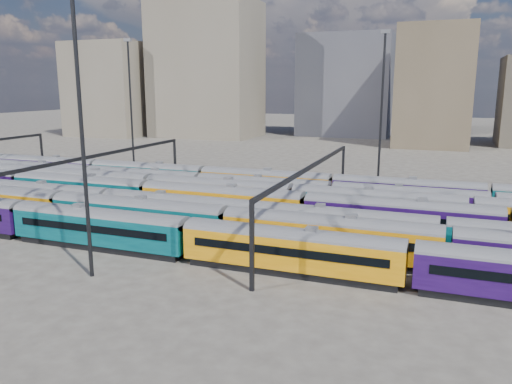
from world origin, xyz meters
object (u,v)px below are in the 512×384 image
(rake_1, at_px, (329,232))
(rake_2, at_px, (177,207))
(rake_0, at_px, (411,259))
(mast_2, at_px, (81,123))

(rake_1, height_order, rake_2, rake_1)
(rake_1, xyz_separation_m, rake_2, (-19.97, 5.00, -0.24))
(rake_0, xyz_separation_m, rake_2, (-28.11, 10.00, -0.12))
(rake_0, bearing_deg, rake_2, 160.42)
(rake_2, bearing_deg, rake_1, -14.06)
(rake_2, bearing_deg, mast_2, -88.02)
(rake_0, xyz_separation_m, rake_1, (-8.14, 5.00, 0.13))
(rake_2, xyz_separation_m, mast_2, (0.59, -17.00, 11.35))
(rake_0, distance_m, rake_2, 29.83)
(rake_1, bearing_deg, rake_0, -31.57)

